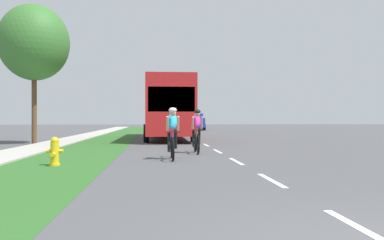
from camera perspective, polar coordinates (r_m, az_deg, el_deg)
ground_plane at (r=23.09m, az=0.60°, el=-2.89°), size 120.00×120.00×0.00m
grass_verge at (r=23.13m, az=-11.84°, el=-2.88°), size 2.84×70.00×0.01m
sidewalk_concrete at (r=23.51m, az=-17.43°, el=-2.83°), size 1.77×70.00×0.10m
lane_markings_center at (r=27.07m, az=-0.25°, el=-2.43°), size 0.12×54.30×0.01m
fire_hydrant_yellow at (r=10.96m, az=-19.44°, el=-4.39°), size 0.44×0.38×0.76m
cyclist_lead at (r=11.90m, az=-2.88°, el=-1.89°), size 0.42×1.72×1.58m
cyclist_trailing at (r=14.06m, az=0.68°, el=-1.57°), size 0.42×1.72×1.58m
bus_red at (r=24.42m, az=-3.51°, el=1.92°), size 2.78×11.60×3.48m
suv_blue at (r=42.34m, az=0.27°, el=-0.20°), size 2.15×4.70×1.79m
sedan_dark_green at (r=51.88m, az=-0.41°, el=-0.32°), size 1.98×4.30×1.52m
street_tree_near at (r=20.73m, az=-22.09°, el=10.41°), size 3.34×3.34×6.78m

